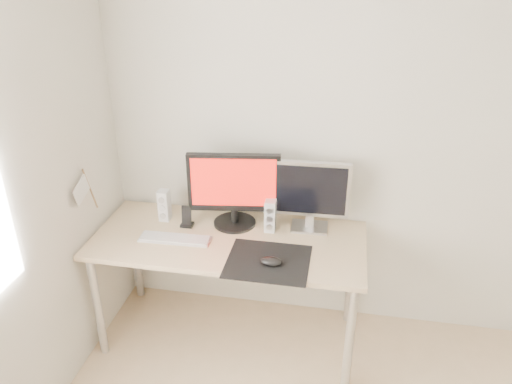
{
  "coord_description": "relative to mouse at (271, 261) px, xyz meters",
  "views": [
    {
      "loc": [
        -0.31,
        -1.07,
        2.26
      ],
      "look_at": [
        -0.78,
        1.46,
        1.01
      ],
      "focal_mm": 35.0,
      "sensor_mm": 36.0,
      "label": 1
    }
  ],
  "objects": [
    {
      "name": "wall_back",
      "position": [
        0.64,
        0.6,
        0.49
      ],
      "size": [
        3.5,
        0.0,
        3.5
      ],
      "primitive_type": "plane",
      "rotation": [
        1.57,
        0.0,
        0.0
      ],
      "color": "silver",
      "rests_on": "ground"
    },
    {
      "name": "mousepad",
      "position": [
        -0.02,
        0.03,
        -0.02
      ],
      "size": [
        0.45,
        0.4,
        0.0
      ],
      "primitive_type": "cube",
      "color": "black",
      "rests_on": "desk"
    },
    {
      "name": "mouse",
      "position": [
        0.0,
        0.0,
        0.0
      ],
      "size": [
        0.12,
        0.07,
        0.04
      ],
      "primitive_type": "ellipsoid",
      "color": "black",
      "rests_on": "mousepad"
    },
    {
      "name": "desk",
      "position": [
        -0.29,
        0.23,
        -0.1
      ],
      "size": [
        1.6,
        0.7,
        0.73
      ],
      "color": "#D1B587",
      "rests_on": "ground"
    },
    {
      "name": "main_monitor",
      "position": [
        -0.29,
        0.39,
        0.23
      ],
      "size": [
        0.55,
        0.29,
        0.47
      ],
      "color": "black",
      "rests_on": "desk"
    },
    {
      "name": "second_monitor",
      "position": [
        0.17,
        0.43,
        0.22
      ],
      "size": [
        0.45,
        0.17,
        0.43
      ],
      "color": "silver",
      "rests_on": "desk"
    },
    {
      "name": "speaker_left",
      "position": [
        -0.73,
        0.38,
        0.07
      ],
      "size": [
        0.06,
        0.08,
        0.2
      ],
      "color": "white",
      "rests_on": "desk"
    },
    {
      "name": "speaker_right",
      "position": [
        -0.06,
        0.36,
        0.07
      ],
      "size": [
        0.06,
        0.08,
        0.2
      ],
      "color": "silver",
      "rests_on": "desk"
    },
    {
      "name": "keyboard",
      "position": [
        -0.59,
        0.15,
        -0.02
      ],
      "size": [
        0.42,
        0.13,
        0.02
      ],
      "color": "silver",
      "rests_on": "desk"
    },
    {
      "name": "phone_dock",
      "position": [
        -0.57,
        0.33,
        0.02
      ],
      "size": [
        0.07,
        0.06,
        0.13
      ],
      "color": "black",
      "rests_on": "desk"
    },
    {
      "name": "pennant",
      "position": [
        -1.08,
        0.09,
        0.29
      ],
      "size": [
        0.01,
        0.23,
        0.29
      ],
      "color": "#A57F54",
      "rests_on": "wall_left"
    }
  ]
}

